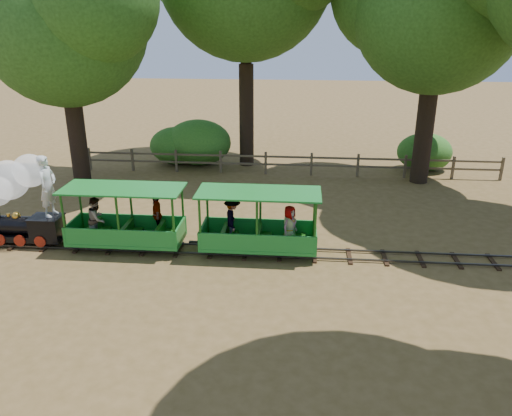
# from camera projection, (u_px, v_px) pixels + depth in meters

# --- Properties ---
(ground) EXTENTS (90.00, 90.00, 0.00)m
(ground) POSITION_uv_depth(u_px,v_px,m) (280.00, 254.00, 14.52)
(ground) COLOR olive
(ground) RESTS_ON ground
(track) EXTENTS (22.00, 1.00, 0.10)m
(track) POSITION_uv_depth(u_px,v_px,m) (280.00, 252.00, 14.49)
(track) COLOR #3F3D3A
(track) RESTS_ON ground
(locomotive) EXTENTS (2.47, 1.16, 2.83)m
(locomotive) POSITION_uv_depth(u_px,v_px,m) (19.00, 193.00, 14.67)
(locomotive) COLOR black
(locomotive) RESTS_ON ground
(carriage_front) EXTENTS (3.47, 1.44, 1.80)m
(carriage_front) POSITION_uv_depth(u_px,v_px,m) (125.00, 223.00, 14.61)
(carriage_front) COLOR #1C822C
(carriage_front) RESTS_ON track
(carriage_rear) EXTENTS (3.47, 1.42, 1.80)m
(carriage_rear) POSITION_uv_depth(u_px,v_px,m) (256.00, 228.00, 14.31)
(carriage_rear) COLOR #1C822C
(carriage_rear) RESTS_ON track
(oak_nw) EXTENTS (7.91, 6.96, 9.50)m
(oak_nw) POSITION_uv_depth(u_px,v_px,m) (61.00, 12.00, 18.55)
(oak_nw) COLOR #2D2116
(oak_nw) RESTS_ON ground
(fence) EXTENTS (18.10, 0.10, 1.00)m
(fence) POSITION_uv_depth(u_px,v_px,m) (288.00, 162.00, 21.76)
(fence) COLOR brown
(fence) RESTS_ON ground
(shrub_west) EXTENTS (2.53, 1.95, 1.75)m
(shrub_west) POSITION_uv_depth(u_px,v_px,m) (177.00, 146.00, 23.32)
(shrub_west) COLOR #2D6B1E
(shrub_west) RESTS_ON ground
(shrub_mid_w) EXTENTS (3.05, 2.35, 2.11)m
(shrub_mid_w) POSITION_uv_depth(u_px,v_px,m) (198.00, 142.00, 23.16)
(shrub_mid_w) COLOR #2D6B1E
(shrub_mid_w) RESTS_ON ground
(shrub_mid_e) EXTENTS (1.89, 1.46, 1.31)m
(shrub_mid_e) POSITION_uv_depth(u_px,v_px,m) (429.00, 156.00, 22.41)
(shrub_mid_e) COLOR #2D6B1E
(shrub_mid_e) RESTS_ON ground
(shrub_east) EXTENTS (2.43, 1.87, 1.68)m
(shrub_east) POSITION_uv_depth(u_px,v_px,m) (424.00, 152.00, 22.37)
(shrub_east) COLOR #2D6B1E
(shrub_east) RESTS_ON ground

